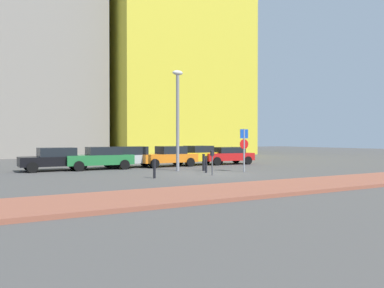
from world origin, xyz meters
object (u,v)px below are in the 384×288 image
at_px(parked_car_yellow, 198,155).
at_px(parked_car_black, 56,159).
at_px(parking_sign_post, 244,145).
at_px(parking_meter, 212,159).
at_px(parked_car_silver, 130,157).
at_px(traffic_bollard_near, 154,169).
at_px(traffic_bollard_mid, 206,164).
at_px(parked_car_green, 100,158).
at_px(street_lamp, 178,111).
at_px(parked_car_red, 227,155).
at_px(traffic_bollard_far, 204,162).
at_px(parked_car_orange, 168,156).

bearing_deg(parked_car_yellow, parked_car_black, -178.61).
xyz_separation_m(parking_sign_post, parking_meter, (-2.83, -0.88, -0.76)).
height_order(parked_car_silver, traffic_bollard_near, parked_car_silver).
bearing_deg(parked_car_yellow, traffic_bollard_mid, -115.59).
distance_m(parked_car_green, street_lamp, 6.07).
relative_size(parked_car_yellow, street_lamp, 0.66).
relative_size(parked_car_black, parked_car_red, 1.02).
height_order(street_lamp, traffic_bollard_mid, street_lamp).
height_order(parked_car_yellow, traffic_bollard_near, parked_car_yellow).
bearing_deg(traffic_bollard_far, parking_meter, -111.55).
distance_m(parked_car_green, parked_car_silver, 2.39).
height_order(parked_car_black, parking_sign_post, parking_sign_post).
height_order(parked_car_yellow, parking_meter, parked_car_yellow).
bearing_deg(parked_car_yellow, parking_meter, -114.33).
height_order(parked_car_green, parked_car_silver, same).
xyz_separation_m(parked_car_yellow, traffic_bollard_near, (-6.80, -7.42, -0.27)).
xyz_separation_m(parked_car_orange, parked_car_yellow, (2.72, 0.46, 0.01)).
xyz_separation_m(parked_car_red, traffic_bollard_near, (-9.24, -6.96, -0.24)).
distance_m(parked_car_green, parked_car_yellow, 7.76).
distance_m(parked_car_black, parking_sign_post, 11.85).
bearing_deg(traffic_bollard_far, parked_car_black, 150.73).
distance_m(parked_car_green, parked_car_red, 10.19).
relative_size(parking_meter, traffic_bollard_mid, 1.37).
xyz_separation_m(parked_car_silver, street_lamp, (1.69, -4.06, 3.00)).
bearing_deg(traffic_bollard_mid, parked_car_red, 46.29).
distance_m(parking_meter, traffic_bollard_mid, 1.68).
height_order(parked_car_orange, parking_sign_post, parking_sign_post).
xyz_separation_m(parked_car_yellow, traffic_bollard_mid, (-2.90, -6.05, -0.26)).
bearing_deg(parked_car_red, traffic_bollard_near, -143.03).
height_order(parked_car_green, traffic_bollard_far, parked_car_green).
bearing_deg(parking_sign_post, parked_car_yellow, 84.85).
xyz_separation_m(parking_meter, traffic_bollard_mid, (0.54, 1.55, -0.39)).
distance_m(parked_car_silver, street_lamp, 5.32).
distance_m(parking_sign_post, street_lamp, 4.67).
bearing_deg(traffic_bollard_mid, traffic_bollard_far, 65.50).
distance_m(parked_car_black, traffic_bollard_near, 8.07).
height_order(parked_car_silver, traffic_bollard_mid, parked_car_silver).
distance_m(parked_car_black, traffic_bollard_mid, 9.56).
bearing_deg(parked_car_red, street_lamp, -150.34).
bearing_deg(parking_meter, traffic_bollard_mid, 70.86).
bearing_deg(parked_car_orange, parking_sign_post, -71.29).
height_order(parked_car_silver, traffic_bollard_far, parked_car_silver).
xyz_separation_m(parked_car_silver, parked_car_red, (7.87, -0.53, -0.03)).
xyz_separation_m(parking_meter, street_lamp, (-0.31, 3.61, 2.88)).
xyz_separation_m(parked_car_red, parking_sign_post, (-3.05, -6.25, 0.91)).
bearing_deg(traffic_bollard_mid, parked_car_orange, 88.22).
height_order(parked_car_silver, parking_meter, parked_car_silver).
bearing_deg(street_lamp, parked_car_yellow, 46.79).
height_order(parking_sign_post, traffic_bollard_near, parking_sign_post).
distance_m(parked_car_orange, parked_car_red, 5.16).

